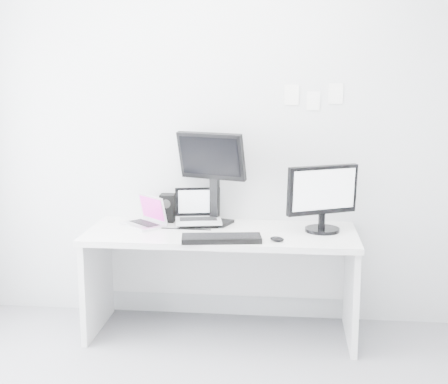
{
  "coord_description": "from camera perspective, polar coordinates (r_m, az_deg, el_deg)",
  "views": [
    {
      "loc": [
        0.43,
        -2.74,
        1.77
      ],
      "look_at": [
        0.02,
        1.23,
        1.0
      ],
      "focal_mm": 49.63,
      "sensor_mm": 36.0,
      "label": 1
    }
  ],
  "objects": [
    {
      "name": "back_wall",
      "position": [
        4.38,
        0.24,
        5.42
      ],
      "size": [
        3.6,
        0.0,
        3.6
      ],
      "primitive_type": "plane",
      "rotation": [
        1.57,
        0.0,
        0.0
      ],
      "color": "silver",
      "rests_on": "ground"
    },
    {
      "name": "desk",
      "position": [
        4.25,
        -0.24,
        -8.38
      ],
      "size": [
        1.8,
        0.7,
        0.73
      ],
      "primitive_type": "cube",
      "color": "silver",
      "rests_on": "ground"
    },
    {
      "name": "macbook",
      "position": [
        4.29,
        -7.52,
        -1.71
      ],
      "size": [
        0.36,
        0.36,
        0.22
      ],
      "primitive_type": "cube",
      "rotation": [
        0.0,
        0.0,
        -0.75
      ],
      "color": "silver",
      "rests_on": "desk"
    },
    {
      "name": "speaker",
      "position": [
        4.4,
        -5.22,
        -1.47
      ],
      "size": [
        0.11,
        0.11,
        0.2
      ],
      "primitive_type": "cube",
      "rotation": [
        0.0,
        0.0,
        0.08
      ],
      "color": "black",
      "rests_on": "desk"
    },
    {
      "name": "dell_laptop",
      "position": [
        4.26,
        -2.38,
        -1.41
      ],
      "size": [
        0.35,
        0.3,
        0.26
      ],
      "primitive_type": "cube",
      "rotation": [
        0.0,
        0.0,
        0.19
      ],
      "color": "silver",
      "rests_on": "desk"
    },
    {
      "name": "rear_monitor",
      "position": [
        4.28,
        -1.05,
        1.4
      ],
      "size": [
        0.52,
        0.33,
        0.66
      ],
      "primitive_type": "cube",
      "rotation": [
        0.0,
        0.0,
        -0.36
      ],
      "color": "black",
      "rests_on": "desk"
    },
    {
      "name": "samsung_monitor",
      "position": [
        4.13,
        9.12,
        -0.51
      ],
      "size": [
        0.55,
        0.43,
        0.46
      ],
      "primitive_type": "cube",
      "rotation": [
        0.0,
        0.0,
        0.47
      ],
      "color": "black",
      "rests_on": "desk"
    },
    {
      "name": "keyboard",
      "position": [
        3.9,
        -0.23,
        -4.3
      ],
      "size": [
        0.52,
        0.24,
        0.03
      ],
      "primitive_type": "cube",
      "rotation": [
        0.0,
        0.0,
        0.14
      ],
      "color": "black",
      "rests_on": "desk"
    },
    {
      "name": "mouse",
      "position": [
        3.9,
        4.9,
        -4.34
      ],
      "size": [
        0.11,
        0.09,
        0.03
      ],
      "primitive_type": "ellipsoid",
      "rotation": [
        0.0,
        0.0,
        -0.43
      ],
      "color": "black",
      "rests_on": "desk"
    },
    {
      "name": "wall_note_0",
      "position": [
        4.33,
        6.24,
        8.88
      ],
      "size": [
        0.1,
        0.0,
        0.14
      ],
      "primitive_type": "cube",
      "color": "white",
      "rests_on": "back_wall"
    },
    {
      "name": "wall_note_1",
      "position": [
        4.34,
        8.23,
        8.31
      ],
      "size": [
        0.09,
        0.0,
        0.13
      ],
      "primitive_type": "cube",
      "color": "white",
      "rests_on": "back_wall"
    },
    {
      "name": "wall_note_2",
      "position": [
        4.34,
        10.25,
        8.91
      ],
      "size": [
        0.1,
        0.0,
        0.14
      ],
      "primitive_type": "cube",
      "color": "white",
      "rests_on": "back_wall"
    }
  ]
}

